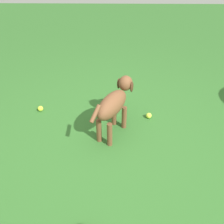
# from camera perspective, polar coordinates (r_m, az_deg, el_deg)

# --- Properties ---
(ground) EXTENTS (14.00, 14.00, 0.00)m
(ground) POSITION_cam_1_polar(r_m,az_deg,el_deg) (2.40, 2.50, -8.92)
(ground) COLOR #2D6026
(dog) EXTENTS (0.44, 0.75, 0.56)m
(dog) POSITION_cam_1_polar(r_m,az_deg,el_deg) (2.39, 0.56, 2.18)
(dog) COLOR brown
(dog) RESTS_ON ground
(tennis_ball_0) EXTENTS (0.07, 0.07, 0.07)m
(tennis_ball_0) POSITION_cam_1_polar(r_m,az_deg,el_deg) (3.03, -16.86, 0.80)
(tennis_ball_0) COLOR #C0D735
(tennis_ball_0) RESTS_ON ground
(tennis_ball_1) EXTENTS (0.07, 0.07, 0.07)m
(tennis_ball_1) POSITION_cam_1_polar(r_m,az_deg,el_deg) (2.81, 8.85, -0.86)
(tennis_ball_1) COLOR #CBE03F
(tennis_ball_1) RESTS_ON ground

